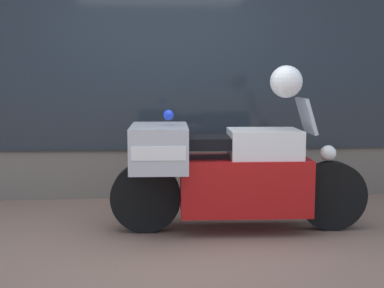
{
  "coord_description": "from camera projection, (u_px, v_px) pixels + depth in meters",
  "views": [
    {
      "loc": [
        -0.14,
        -4.11,
        1.36
      ],
      "look_at": [
        0.25,
        0.97,
        0.71
      ],
      "focal_mm": 50.0,
      "sensor_mm": 36.0,
      "label": 1
    }
  ],
  "objects": [
    {
      "name": "ground_plane",
      "position": [
        170.0,
        249.0,
        4.24
      ],
      "size": [
        60.0,
        60.0,
        0.0
      ],
      "primitive_type": "plane",
      "color": "#7A5B4C"
    },
    {
      "name": "shop_building",
      "position": [
        121.0,
        22.0,
        5.94
      ],
      "size": [
        6.43,
        0.55,
        3.9
      ],
      "color": "#6B6056",
      "rests_on": "ground"
    },
    {
      "name": "window_display",
      "position": [
        203.0,
        152.0,
        6.23
      ],
      "size": [
        4.9,
        0.3,
        2.05
      ],
      "color": "slate",
      "rests_on": "ground"
    },
    {
      "name": "paramedic_motorcycle",
      "position": [
        223.0,
        170.0,
        4.68
      ],
      "size": [
        2.27,
        0.79,
        1.17
      ],
      "rotation": [
        0.0,
        0.0,
        -0.03
      ],
      "color": "black",
      "rests_on": "ground"
    },
    {
      "name": "white_helmet",
      "position": [
        286.0,
        82.0,
        4.61
      ],
      "size": [
        0.28,
        0.28,
        0.28
      ],
      "primitive_type": "sphere",
      "color": "white",
      "rests_on": "paramedic_motorcycle"
    }
  ]
}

